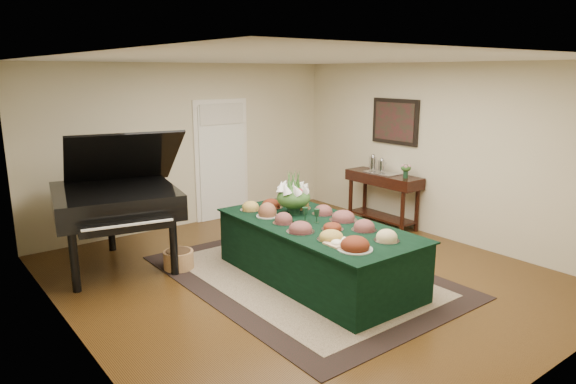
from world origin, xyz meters
TOP-DOWN VIEW (x-y plane):
  - ground at (0.00, 0.00)m, footprint 6.00×6.00m
  - area_rug at (-0.01, -0.02)m, footprint 2.71×3.80m
  - kitchen_doorway at (0.60, 2.97)m, footprint 1.05×0.07m
  - buffet_table at (0.05, -0.21)m, footprint 1.31×2.73m
  - food_platters at (0.02, -0.18)m, footprint 1.06×2.31m
  - cutting_board at (-0.24, -0.97)m, footprint 0.33×0.33m
  - green_goblets at (0.05, -0.10)m, footprint 0.14×0.22m
  - floral_centerpiece at (0.12, 0.33)m, footprint 0.46×0.46m
  - grand_piano at (-1.72, 1.76)m, footprint 1.90×2.05m
  - wicker_basket at (-1.15, 1.19)m, footprint 0.40×0.40m
  - mahogany_sideboard at (2.50, 0.90)m, footprint 0.45×1.38m
  - tea_service at (2.50, 1.03)m, footprint 0.34×0.58m
  - pink_bouquet at (2.50, 0.44)m, footprint 0.18×0.18m
  - wall_painting at (2.72, 0.90)m, footprint 0.05×0.95m

SIDE VIEW (x-z plane):
  - ground at x=0.00m, z-range 0.00..0.00m
  - area_rug at x=-0.01m, z-range 0.00..0.01m
  - wicker_basket at x=-1.15m, z-range 0.00..0.25m
  - buffet_table at x=0.05m, z-range 0.00..0.74m
  - mahogany_sideboard at x=2.50m, z-range 0.25..1.14m
  - cutting_board at x=-0.24m, z-range 0.72..0.82m
  - food_platters at x=0.02m, z-range 0.72..0.86m
  - green_goblets at x=0.05m, z-range 0.74..0.92m
  - grand_piano at x=-1.72m, z-range 0.01..1.85m
  - floral_centerpiece at x=0.12m, z-range 0.78..1.24m
  - tea_service at x=2.50m, z-range 0.86..1.16m
  - kitchen_doorway at x=0.60m, z-range -0.03..2.07m
  - pink_bouquet at x=2.50m, z-range 0.93..1.17m
  - wall_painting at x=2.72m, z-range 1.38..2.12m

